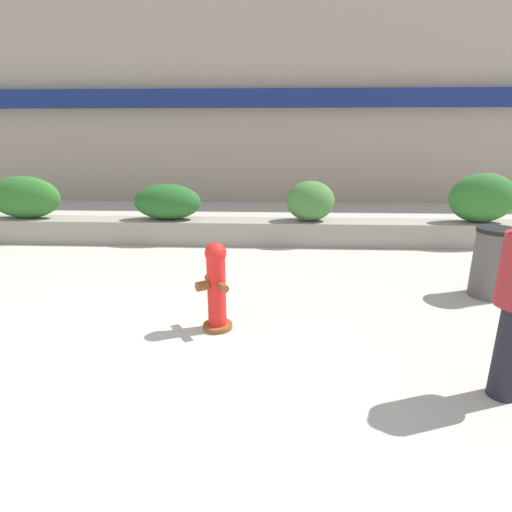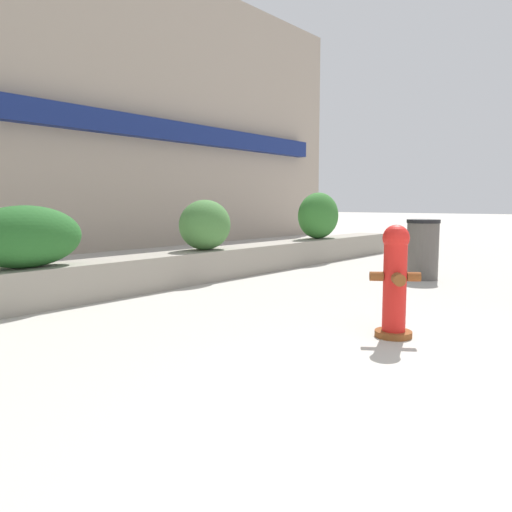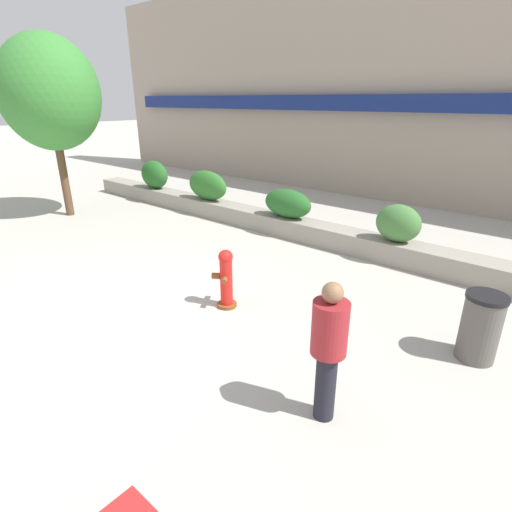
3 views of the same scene
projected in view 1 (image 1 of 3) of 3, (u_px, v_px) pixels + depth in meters
building_facade at (212, 80)px, 13.29m from camera, size 30.00×1.36×8.00m
planter_wall_low at (176, 231)px, 8.67m from camera, size 18.00×0.70×0.50m
hedge_bush_1 at (24, 197)px, 8.60m from camera, size 1.59×0.56×0.91m
hedge_bush_2 at (167, 202)px, 8.49m from camera, size 1.44×0.68×0.76m
hedge_bush_3 at (310, 201)px, 8.35m from camera, size 1.01×0.69×0.84m
hedge_bush_4 at (482, 198)px, 8.17m from camera, size 1.35×0.61×1.02m
fire_hydrant at (216, 286)px, 4.69m from camera, size 0.49×0.49×1.08m
trash_bin at (492, 262)px, 5.69m from camera, size 0.55×0.55×1.01m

